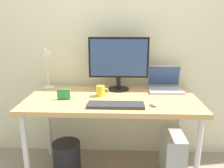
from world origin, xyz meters
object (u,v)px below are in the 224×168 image
(mouse, at_px, (154,104))
(coffee_mug, at_px, (101,91))
(desk, at_px, (112,104))
(laptop, at_px, (165,84))
(keyboard, at_px, (116,105))
(monitor, at_px, (119,61))
(computer_tower, at_px, (172,154))
(desk_lamp, at_px, (46,57))
(wastebasket, at_px, (67,157))
(photo_frame, at_px, (64,94))

(mouse, height_order, coffee_mug, coffee_mug)
(desk, distance_m, coffee_mug, 0.15)
(laptop, height_order, keyboard, laptop)
(monitor, height_order, keyboard, monitor)
(keyboard, bearing_deg, laptop, 46.12)
(monitor, relative_size, mouse, 6.23)
(keyboard, xyz_separation_m, coffee_mug, (-0.14, 0.26, 0.03))
(coffee_mug, bearing_deg, computer_tower, -2.26)
(mouse, bearing_deg, monitor, 123.66)
(desk_lamp, xyz_separation_m, keyboard, (0.68, -0.46, -0.30))
(mouse, relative_size, wastebasket, 0.30)
(photo_frame, height_order, wastebasket, photo_frame)
(mouse, distance_m, wastebasket, 1.01)
(keyboard, distance_m, coffee_mug, 0.29)
(laptop, relative_size, wastebasket, 1.07)
(monitor, relative_size, keyboard, 1.27)
(desk, relative_size, wastebasket, 4.92)
(computer_tower, bearing_deg, monitor, 155.59)
(monitor, distance_m, photo_frame, 0.60)
(photo_frame, xyz_separation_m, computer_tower, (0.96, 0.08, -0.60))
(wastebasket, bearing_deg, monitor, 24.82)
(keyboard, distance_m, photo_frame, 0.47)
(laptop, height_order, desk_lamp, desk_lamp)
(monitor, bearing_deg, mouse, -56.34)
(desk_lamp, height_order, photo_frame, desk_lamp)
(keyboard, height_order, coffee_mug, coffee_mug)
(computer_tower, height_order, wastebasket, computer_tower)
(monitor, relative_size, coffee_mug, 5.04)
(monitor, relative_size, desk_lamp, 1.27)
(laptop, bearing_deg, keyboard, -133.88)
(computer_tower, distance_m, wastebasket, 0.99)
(desk_lamp, distance_m, wastebasket, 0.97)
(mouse, height_order, computer_tower, mouse)
(desk, distance_m, desk_lamp, 0.78)
(desk_lamp, relative_size, keyboard, 1.00)
(desk_lamp, bearing_deg, monitor, -0.06)
(monitor, bearing_deg, keyboard, -91.63)
(monitor, xyz_separation_m, mouse, (0.29, -0.43, -0.27))
(laptop, bearing_deg, computer_tower, -76.34)
(laptop, distance_m, keyboard, 0.66)
(monitor, bearing_deg, computer_tower, -24.41)
(monitor, relative_size, photo_frame, 5.10)
(keyboard, bearing_deg, computer_tower, 23.92)
(desk, height_order, monitor, monitor)
(keyboard, xyz_separation_m, computer_tower, (0.52, 0.23, -0.56))
(desk, distance_m, mouse, 0.40)
(keyboard, height_order, mouse, mouse)
(mouse, height_order, wastebasket, mouse)
(laptop, bearing_deg, coffee_mug, -159.76)
(laptop, height_order, coffee_mug, laptop)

